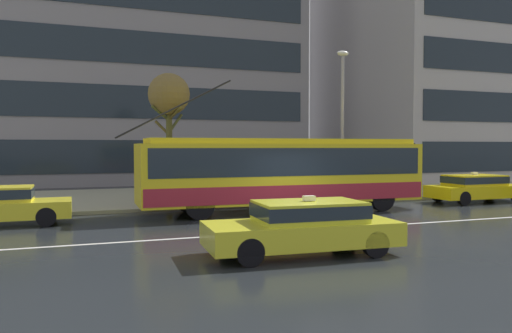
{
  "coord_description": "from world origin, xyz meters",
  "views": [
    {
      "loc": [
        -7.21,
        -14.75,
        2.55
      ],
      "look_at": [
        -0.63,
        3.33,
        1.78
      ],
      "focal_mm": 34.69,
      "sensor_mm": 36.0,
      "label": 1
    }
  ],
  "objects_px": {
    "bus_shelter": "(244,160)",
    "street_lamp": "(342,112)",
    "taxi_ahead_of_bus": "(476,187)",
    "pedestrian_approaching_curb": "(296,163)",
    "pedestrian_walking_past": "(324,163)",
    "pedestrian_at_shelter": "(208,179)",
    "trolleybus": "(283,171)",
    "street_tree_bare": "(169,97)",
    "taxi_oncoming_near": "(304,225)"
  },
  "relations": [
    {
      "from": "taxi_ahead_of_bus",
      "to": "street_lamp",
      "type": "relative_size",
      "value": 0.67
    },
    {
      "from": "bus_shelter",
      "to": "pedestrian_walking_past",
      "type": "relative_size",
      "value": 1.76
    },
    {
      "from": "street_lamp",
      "to": "pedestrian_walking_past",
      "type": "bearing_deg",
      "value": 164.31
    },
    {
      "from": "taxi_oncoming_near",
      "to": "street_lamp",
      "type": "height_order",
      "value": "street_lamp"
    },
    {
      "from": "trolleybus",
      "to": "bus_shelter",
      "type": "xyz_separation_m",
      "value": [
        -0.45,
        3.47,
        0.39
      ]
    },
    {
      "from": "taxi_ahead_of_bus",
      "to": "pedestrian_walking_past",
      "type": "relative_size",
      "value": 2.33
    },
    {
      "from": "taxi_ahead_of_bus",
      "to": "street_lamp",
      "type": "distance_m",
      "value": 7.04
    },
    {
      "from": "taxi_oncoming_near",
      "to": "street_lamp",
      "type": "bearing_deg",
      "value": 55.99
    },
    {
      "from": "pedestrian_approaching_curb",
      "to": "pedestrian_walking_past",
      "type": "height_order",
      "value": "pedestrian_approaching_curb"
    },
    {
      "from": "trolleybus",
      "to": "taxi_ahead_of_bus",
      "type": "xyz_separation_m",
      "value": [
        9.61,
        -0.06,
        -0.88
      ]
    },
    {
      "from": "trolleybus",
      "to": "pedestrian_walking_past",
      "type": "xyz_separation_m",
      "value": [
        3.31,
        2.84,
        0.2
      ]
    },
    {
      "from": "bus_shelter",
      "to": "pedestrian_approaching_curb",
      "type": "height_order",
      "value": "bus_shelter"
    },
    {
      "from": "pedestrian_approaching_curb",
      "to": "street_lamp",
      "type": "bearing_deg",
      "value": 12.5
    },
    {
      "from": "taxi_ahead_of_bus",
      "to": "bus_shelter",
      "type": "relative_size",
      "value": 1.32
    },
    {
      "from": "pedestrian_at_shelter",
      "to": "pedestrian_approaching_curb",
      "type": "xyz_separation_m",
      "value": [
        3.51,
        -1.82,
        0.73
      ]
    },
    {
      "from": "pedestrian_at_shelter",
      "to": "pedestrian_walking_past",
      "type": "xyz_separation_m",
      "value": [
        5.36,
        -1.0,
        0.68
      ]
    },
    {
      "from": "bus_shelter",
      "to": "street_lamp",
      "type": "xyz_separation_m",
      "value": [
        4.57,
        -0.86,
        2.23
      ]
    },
    {
      "from": "pedestrian_approaching_curb",
      "to": "pedestrian_walking_past",
      "type": "bearing_deg",
      "value": 23.82
    },
    {
      "from": "trolleybus",
      "to": "taxi_ahead_of_bus",
      "type": "distance_m",
      "value": 9.65
    },
    {
      "from": "taxi_oncoming_near",
      "to": "street_tree_bare",
      "type": "distance_m",
      "value": 12.07
    },
    {
      "from": "pedestrian_approaching_curb",
      "to": "street_tree_bare",
      "type": "distance_m",
      "value": 6.31
    },
    {
      "from": "pedestrian_at_shelter",
      "to": "pedestrian_approaching_curb",
      "type": "relative_size",
      "value": 0.79
    },
    {
      "from": "bus_shelter",
      "to": "pedestrian_approaching_curb",
      "type": "xyz_separation_m",
      "value": [
        1.91,
        -1.45,
        -0.14
      ]
    },
    {
      "from": "bus_shelter",
      "to": "street_tree_bare",
      "type": "xyz_separation_m",
      "value": [
        -3.33,
        0.51,
        2.76
      ]
    },
    {
      "from": "pedestrian_approaching_curb",
      "to": "street_lamp",
      "type": "distance_m",
      "value": 3.61
    },
    {
      "from": "pedestrian_approaching_curb",
      "to": "street_lamp",
      "type": "height_order",
      "value": "street_lamp"
    },
    {
      "from": "pedestrian_approaching_curb",
      "to": "street_lamp",
      "type": "relative_size",
      "value": 0.3
    },
    {
      "from": "pedestrian_approaching_curb",
      "to": "street_lamp",
      "type": "xyz_separation_m",
      "value": [
        2.66,
        0.59,
        2.37
      ]
    },
    {
      "from": "bus_shelter",
      "to": "taxi_ahead_of_bus",
      "type": "bearing_deg",
      "value": -19.33
    },
    {
      "from": "taxi_ahead_of_bus",
      "to": "bus_shelter",
      "type": "distance_m",
      "value": 10.74
    },
    {
      "from": "street_lamp",
      "to": "street_tree_bare",
      "type": "height_order",
      "value": "street_lamp"
    },
    {
      "from": "trolleybus",
      "to": "pedestrian_walking_past",
      "type": "height_order",
      "value": "trolleybus"
    },
    {
      "from": "trolleybus",
      "to": "street_tree_bare",
      "type": "xyz_separation_m",
      "value": [
        -3.78,
        3.98,
        3.16
      ]
    },
    {
      "from": "bus_shelter",
      "to": "pedestrian_at_shelter",
      "type": "height_order",
      "value": "bus_shelter"
    },
    {
      "from": "street_lamp",
      "to": "taxi_ahead_of_bus",
      "type": "bearing_deg",
      "value": -25.95
    },
    {
      "from": "trolleybus",
      "to": "street_lamp",
      "type": "height_order",
      "value": "street_lamp"
    },
    {
      "from": "taxi_ahead_of_bus",
      "to": "taxi_oncoming_near",
      "type": "bearing_deg",
      "value": -149.21
    },
    {
      "from": "bus_shelter",
      "to": "street_lamp",
      "type": "distance_m",
      "value": 5.16
    },
    {
      "from": "taxi_oncoming_near",
      "to": "pedestrian_at_shelter",
      "type": "bearing_deg",
      "value": 87.24
    },
    {
      "from": "bus_shelter",
      "to": "street_lamp",
      "type": "bearing_deg",
      "value": -10.63
    },
    {
      "from": "pedestrian_at_shelter",
      "to": "bus_shelter",
      "type": "bearing_deg",
      "value": -13.12
    },
    {
      "from": "pedestrian_walking_past",
      "to": "street_lamp",
      "type": "distance_m",
      "value": 2.56
    },
    {
      "from": "pedestrian_approaching_curb",
      "to": "pedestrian_walking_past",
      "type": "distance_m",
      "value": 2.02
    },
    {
      "from": "taxi_ahead_of_bus",
      "to": "pedestrian_at_shelter",
      "type": "relative_size",
      "value": 2.85
    },
    {
      "from": "street_tree_bare",
      "to": "street_lamp",
      "type": "bearing_deg",
      "value": -9.81
    },
    {
      "from": "taxi_oncoming_near",
      "to": "pedestrian_walking_past",
      "type": "xyz_separation_m",
      "value": [
        5.9,
        10.17,
        1.08
      ]
    },
    {
      "from": "bus_shelter",
      "to": "pedestrian_approaching_curb",
      "type": "relative_size",
      "value": 1.71
    },
    {
      "from": "trolleybus",
      "to": "pedestrian_at_shelter",
      "type": "relative_size",
      "value": 7.35
    },
    {
      "from": "pedestrian_approaching_curb",
      "to": "street_tree_bare",
      "type": "relative_size",
      "value": 0.36
    },
    {
      "from": "pedestrian_at_shelter",
      "to": "pedestrian_walking_past",
      "type": "height_order",
      "value": "pedestrian_walking_past"
    }
  ]
}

